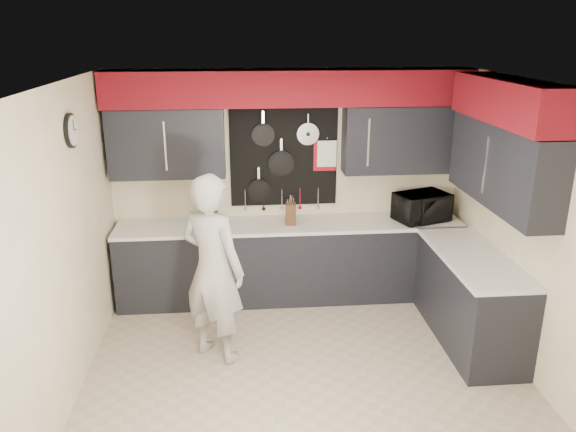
{
  "coord_description": "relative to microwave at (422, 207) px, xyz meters",
  "views": [
    {
      "loc": [
        -0.56,
        -4.5,
        3.01
      ],
      "look_at": [
        -0.11,
        0.5,
        1.32
      ],
      "focal_mm": 35.0,
      "sensor_mm": 36.0,
      "label": 1
    }
  ],
  "objects": [
    {
      "name": "microwave",
      "position": [
        0.0,
        0.0,
        0.0
      ],
      "size": [
        0.68,
        0.56,
        0.32
      ],
      "primitive_type": "imported",
      "rotation": [
        0.0,
        0.0,
        0.34
      ],
      "color": "black",
      "rests_on": "base_cabinets"
    },
    {
      "name": "person",
      "position": [
        -2.32,
        -1.13,
        -0.17
      ],
      "size": [
        0.79,
        0.74,
        1.81
      ],
      "primitive_type": "imported",
      "rotation": [
        0.0,
        0.0,
        2.51
      ],
      "color": "#AFAFAC",
      "rests_on": "ground"
    },
    {
      "name": "base_cabinets",
      "position": [
        -1.0,
        -0.27,
        -0.62
      ],
      "size": [
        3.95,
        2.2,
        0.92
      ],
      "color": "black",
      "rests_on": "ground"
    },
    {
      "name": "right_wall_assembly",
      "position": [
        0.36,
        -1.14,
        0.86
      ],
      "size": [
        0.36,
        3.5,
        2.6
      ],
      "color": "#F6ECBE",
      "rests_on": "ground"
    },
    {
      "name": "back_wall_assembly",
      "position": [
        -1.48,
        0.2,
        0.93
      ],
      "size": [
        4.0,
        0.36,
        2.6
      ],
      "color": "#F6ECBE",
      "rests_on": "ground"
    },
    {
      "name": "coffee_maker",
      "position": [
        -2.38,
        0.03,
        -0.01
      ],
      "size": [
        0.16,
        0.2,
        0.29
      ],
      "rotation": [
        0.0,
        0.0,
        -0.03
      ],
      "color": "black",
      "rests_on": "base_cabinets"
    },
    {
      "name": "left_wall_assembly",
      "position": [
        -3.49,
        -1.39,
        0.25
      ],
      "size": [
        0.05,
        3.5,
        2.6
      ],
      "color": "#F6ECBE",
      "rests_on": "ground"
    },
    {
      "name": "ground",
      "position": [
        -1.49,
        -1.4,
        -1.08
      ],
      "size": [
        4.0,
        4.0,
        0.0
      ],
      "primitive_type": "plane",
      "color": "tan",
      "rests_on": "ground"
    },
    {
      "name": "utensil_crock",
      "position": [
        -1.49,
        0.07,
        -0.09
      ],
      "size": [
        0.11,
        0.11,
        0.14
      ],
      "primitive_type": "cylinder",
      "color": "white",
      "rests_on": "base_cabinets"
    },
    {
      "name": "knife_block",
      "position": [
        -1.5,
        -0.0,
        -0.04
      ],
      "size": [
        0.13,
        0.13,
        0.25
      ],
      "primitive_type": "cube",
      "rotation": [
        0.0,
        0.0,
        -0.15
      ],
      "color": "#372011",
      "rests_on": "base_cabinets"
    }
  ]
}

